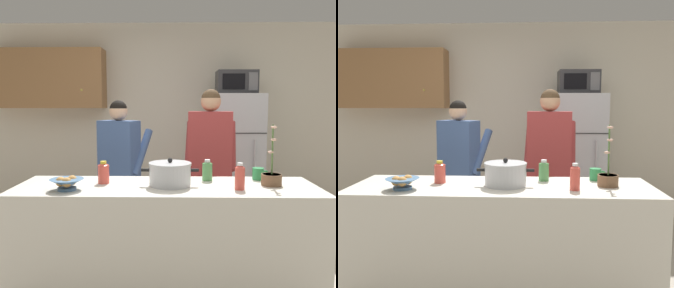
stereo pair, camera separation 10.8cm
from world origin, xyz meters
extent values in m
cube|color=beige|center=(0.00, 2.30, 1.30)|extent=(6.00, 0.12, 2.60)
cube|color=olive|center=(-1.60, 2.07, 1.86)|extent=(1.47, 0.34, 0.76)
sphere|color=gold|center=(-1.12, 1.90, 1.70)|extent=(0.03, 0.03, 0.03)
cube|color=silver|center=(0.00, 0.00, 0.46)|extent=(2.24, 0.68, 0.92)
cube|color=#B7BABF|center=(0.81, 1.85, 0.83)|extent=(0.64, 0.64, 1.65)
cube|color=#333333|center=(0.81, 1.53, 1.19)|extent=(0.63, 0.01, 0.01)
cylinder|color=#B2B2B7|center=(0.99, 1.50, 0.74)|extent=(0.02, 0.02, 0.74)
cube|color=#2D2D30|center=(0.81, 1.83, 1.79)|extent=(0.48, 0.36, 0.28)
cube|color=black|center=(0.75, 1.65, 1.79)|extent=(0.26, 0.01, 0.18)
cube|color=#59595B|center=(0.98, 1.65, 1.79)|extent=(0.11, 0.01, 0.21)
cylinder|color=black|center=(-0.44, 0.91, 0.38)|extent=(0.11, 0.11, 0.76)
cylinder|color=black|center=(-0.56, 0.97, 0.38)|extent=(0.11, 0.11, 0.76)
cube|color=#3F598C|center=(-0.50, 0.94, 1.06)|extent=(0.44, 0.35, 0.60)
sphere|color=#D8A884|center=(-0.50, 0.94, 1.45)|extent=(0.18, 0.18, 0.18)
sphere|color=black|center=(-0.50, 0.94, 1.48)|extent=(0.17, 0.17, 0.17)
cylinder|color=#3F598C|center=(-0.27, 0.96, 1.04)|extent=(0.23, 0.36, 0.46)
cylinder|color=#3F598C|center=(-0.63, 1.13, 1.04)|extent=(0.23, 0.36, 0.46)
cylinder|color=black|center=(0.48, 0.86, 0.41)|extent=(0.11, 0.11, 0.81)
cylinder|color=black|center=(0.33, 0.87, 0.41)|extent=(0.11, 0.11, 0.81)
cube|color=#993333|center=(0.41, 0.86, 1.13)|extent=(0.44, 0.25, 0.64)
sphere|color=tan|center=(0.41, 0.86, 1.55)|extent=(0.20, 0.20, 0.20)
sphere|color=#4C3823|center=(0.41, 0.86, 1.58)|extent=(0.19, 0.19, 0.19)
cylinder|color=#993333|center=(0.63, 0.96, 1.11)|extent=(0.12, 0.39, 0.49)
cylinder|color=#993333|center=(0.21, 1.01, 1.11)|extent=(0.12, 0.39, 0.49)
cylinder|color=silver|center=(0.03, 0.00, 1.00)|extent=(0.31, 0.31, 0.16)
cylinder|color=silver|center=(0.03, 0.00, 1.08)|extent=(0.32, 0.32, 0.02)
sphere|color=black|center=(0.03, 0.00, 1.11)|extent=(0.04, 0.04, 0.04)
cube|color=black|center=(-0.16, 0.00, 1.04)|extent=(0.06, 0.02, 0.02)
cube|color=black|center=(0.21, 0.00, 1.04)|extent=(0.06, 0.02, 0.02)
cylinder|color=#2D8C4C|center=(0.73, 0.22, 0.97)|extent=(0.09, 0.09, 0.10)
torus|color=#2D8C4C|center=(0.79, 0.22, 0.97)|extent=(0.06, 0.01, 0.06)
cylinder|color=#4C7299|center=(-0.70, -0.16, 0.93)|extent=(0.13, 0.13, 0.02)
cone|color=#4C7299|center=(-0.70, -0.16, 0.97)|extent=(0.24, 0.24, 0.06)
sphere|color=tan|center=(-0.73, -0.18, 0.98)|extent=(0.07, 0.07, 0.07)
sphere|color=tan|center=(-0.67, -0.13, 0.98)|extent=(0.07, 0.07, 0.07)
sphere|color=tan|center=(-0.68, -0.20, 0.98)|extent=(0.07, 0.07, 0.07)
cylinder|color=#4C8C4C|center=(0.32, 0.18, 0.99)|extent=(0.08, 0.08, 0.14)
cone|color=#4C8C4C|center=(0.32, 0.18, 1.07)|extent=(0.08, 0.08, 0.02)
cylinder|color=white|center=(0.32, 0.18, 1.08)|extent=(0.04, 0.04, 0.02)
cylinder|color=#D84C3F|center=(-0.48, 0.07, 0.99)|extent=(0.09, 0.09, 0.14)
cone|color=#D84C3F|center=(-0.48, 0.07, 1.07)|extent=(0.09, 0.09, 0.02)
cylinder|color=gold|center=(-0.48, 0.07, 1.08)|extent=(0.05, 0.05, 0.02)
cylinder|color=#D84C3F|center=(0.52, -0.12, 1.00)|extent=(0.07, 0.07, 0.16)
cone|color=#D84C3F|center=(0.52, -0.12, 1.09)|extent=(0.07, 0.07, 0.02)
cylinder|color=white|center=(0.52, -0.12, 1.10)|extent=(0.04, 0.04, 0.02)
cylinder|color=brown|center=(0.78, 0.02, 0.96)|extent=(0.15, 0.15, 0.09)
cylinder|color=#38281E|center=(0.78, 0.02, 1.00)|extent=(0.14, 0.14, 0.01)
cylinder|color=#4C7238|center=(0.78, 0.02, 1.19)|extent=(0.01, 0.02, 0.37)
ellipsoid|color=#D8A58C|center=(0.77, 0.02, 1.17)|extent=(0.04, 0.03, 0.02)
ellipsoid|color=#D8A58C|center=(0.79, 0.01, 1.26)|extent=(0.04, 0.03, 0.02)
ellipsoid|color=#D8A58C|center=(0.79, 0.02, 1.36)|extent=(0.04, 0.03, 0.02)
camera|label=1|loc=(0.07, -2.59, 1.52)|focal=37.93mm
camera|label=2|loc=(0.17, -2.58, 1.52)|focal=37.93mm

